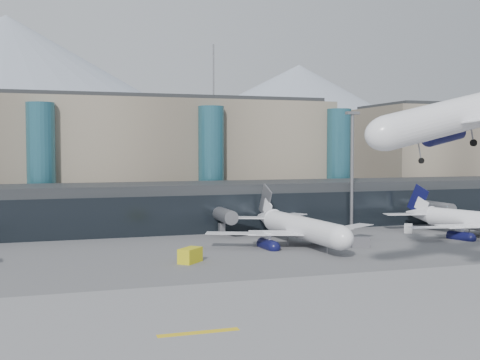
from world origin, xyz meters
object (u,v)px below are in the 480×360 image
Objects in this scene: lightmast_mid at (352,163)px; veh_c at (360,242)px; veh_h at (190,255)px; veh_g at (332,239)px; jet_parked_mid at (294,220)px; jet_parked_right at (466,215)px; veh_d at (408,228)px.

lightmast_mid reaches higher than veh_c.
veh_g is at bearing -26.00° from veh_h.
jet_parked_mid reaches higher than veh_h.
jet_parked_mid is 37.58m from jet_parked_right.
lightmast_mid is 7.91× the size of veh_c.
veh_c is (9.52, -7.72, -3.52)m from jet_parked_mid.
jet_parked_right is (37.58, -0.51, -0.26)m from jet_parked_mid.
veh_h is at bearing 144.75° from veh_d.
veh_d reaches higher than veh_g.
lightmast_mid is 8.41× the size of veh_d.
veh_h reaches higher than veh_d.
veh_d is at bearing -49.68° from lightmast_mid.
jet_parked_mid reaches higher than jet_parked_right.
veh_h is (-32.03, -4.96, 0.24)m from veh_c.
lightmast_mid is at bearing -13.15° from veh_h.
veh_g is at bearing 122.73° from veh_c.
veh_c is 32.41m from veh_h.
veh_c is 0.79× the size of veh_h.
jet_parked_mid is 8.79× the size of veh_h.
veh_g is at bearing 74.42° from jet_parked_right.
veh_g is at bearing -106.52° from jet_parked_mid.
jet_parked_right is 8.33× the size of veh_h.
jet_parked_right reaches higher than veh_d.
veh_d is (-9.13, 6.46, -3.29)m from jet_parked_right.
jet_parked_mid is 26.04m from veh_h.
jet_parked_right is (17.26, -16.05, -10.26)m from lightmast_mid.
jet_parked_right is 11.25× the size of veh_d.
jet_parked_mid is at bearing 71.68° from jet_parked_right.
veh_h is at bearing 83.91° from jet_parked_right.
veh_g is (-21.23, -7.50, -0.16)m from veh_d.
jet_parked_mid is (-20.31, -15.53, -10.00)m from lightmast_mid.
lightmast_mid is 0.75× the size of jet_parked_right.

